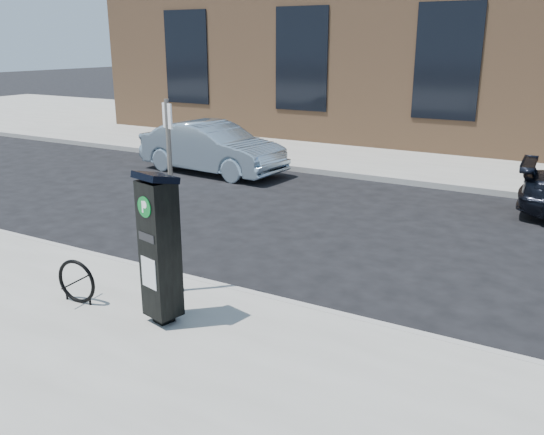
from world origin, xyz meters
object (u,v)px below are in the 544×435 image
Objects in this scene: parking_kiosk at (160,247)px; bike_rack at (77,282)px; sign_pole at (172,200)px; car_silver at (212,148)px.

parking_kiosk reaches higher than bike_rack.
bike_rack is (-0.94, -0.97, -1.05)m from sign_pole.
car_silver is at bearing 135.47° from parking_kiosk.
parking_kiosk is 3.14× the size of bike_rack.
sign_pole is at bearing 132.98° from parking_kiosk.
sign_pole is 0.63× the size of car_silver.
car_silver is (-3.56, 8.19, 0.26)m from bike_rack.
car_silver is (-4.96, 8.05, -0.45)m from parking_kiosk.
bike_rack is 0.14× the size of car_silver.
parking_kiosk is 1.00m from sign_pole.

